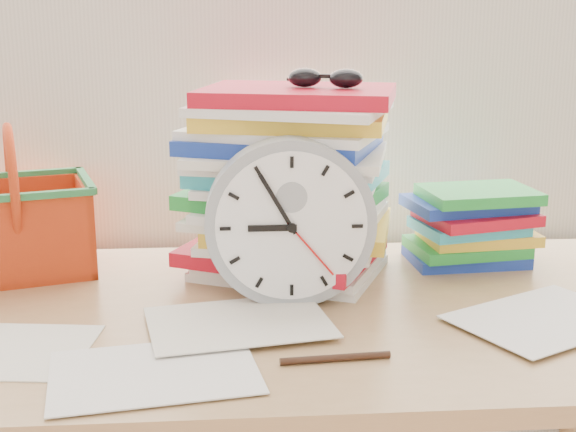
{
  "coord_description": "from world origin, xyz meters",
  "views": [
    {
      "loc": [
        -0.07,
        0.4,
        1.21
      ],
      "look_at": [
        0.02,
        1.6,
        0.9
      ],
      "focal_mm": 50.0,
      "sensor_mm": 36.0,
      "label": 1
    }
  ],
  "objects_px": {
    "desk": "(275,352)",
    "basket": "(14,201)",
    "clock": "(290,222)",
    "book_stack": "(476,226)",
    "paper_stack": "(292,183)"
  },
  "relations": [
    {
      "from": "desk",
      "to": "basket",
      "type": "height_order",
      "value": "basket"
    },
    {
      "from": "clock",
      "to": "book_stack",
      "type": "height_order",
      "value": "clock"
    },
    {
      "from": "clock",
      "to": "basket",
      "type": "relative_size",
      "value": 1.02
    },
    {
      "from": "desk",
      "to": "clock",
      "type": "distance_m",
      "value": 0.21
    },
    {
      "from": "clock",
      "to": "book_stack",
      "type": "xyz_separation_m",
      "value": [
        0.36,
        0.18,
        -0.06
      ]
    },
    {
      "from": "basket",
      "to": "desk",
      "type": "bearing_deg",
      "value": -42.33
    },
    {
      "from": "book_stack",
      "to": "clock",
      "type": "bearing_deg",
      "value": -152.97
    },
    {
      "from": "clock",
      "to": "desk",
      "type": "bearing_deg",
      "value": -135.28
    },
    {
      "from": "paper_stack",
      "to": "book_stack",
      "type": "xyz_separation_m",
      "value": [
        0.35,
        0.03,
        -0.1
      ]
    },
    {
      "from": "book_stack",
      "to": "basket",
      "type": "bearing_deg",
      "value": 179.43
    },
    {
      "from": "paper_stack",
      "to": "desk",
      "type": "bearing_deg",
      "value": -102.86
    },
    {
      "from": "paper_stack",
      "to": "clock",
      "type": "bearing_deg",
      "value": -95.43
    },
    {
      "from": "paper_stack",
      "to": "book_stack",
      "type": "distance_m",
      "value": 0.36
    },
    {
      "from": "clock",
      "to": "book_stack",
      "type": "distance_m",
      "value": 0.41
    },
    {
      "from": "desk",
      "to": "clock",
      "type": "height_order",
      "value": "clock"
    }
  ]
}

